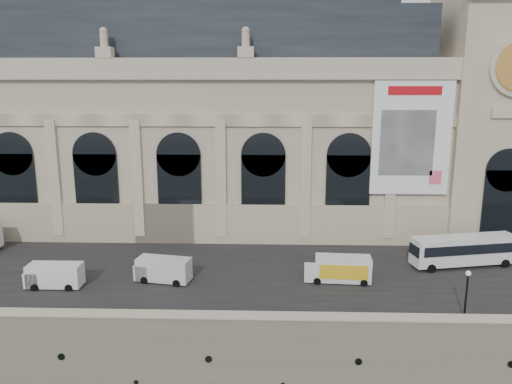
% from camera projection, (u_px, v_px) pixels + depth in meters
% --- Properties ---
extents(quay, '(160.00, 70.00, 6.00)m').
position_uv_depth(quay, '(224.00, 235.00, 74.43)').
color(quay, '#796F5D').
rests_on(quay, ground).
extents(street, '(160.00, 24.00, 0.06)m').
position_uv_depth(street, '(206.00, 267.00, 53.29)').
color(street, '#2D2D2D').
rests_on(street, quay).
extents(parapet, '(160.00, 1.40, 1.21)m').
position_uv_depth(parapet, '(184.00, 321.00, 40.09)').
color(parapet, '#796F5D').
rests_on(parapet, quay).
extents(museum, '(69.00, 18.70, 29.10)m').
position_uv_depth(museum, '(175.00, 125.00, 66.93)').
color(museum, beige).
rests_on(museum, quay).
extents(clock_pavilion, '(13.00, 14.72, 36.70)m').
position_uv_depth(clock_pavilion, '(489.00, 98.00, 62.07)').
color(clock_pavilion, beige).
rests_on(clock_pavilion, quay).
extents(bus_right, '(11.59, 4.60, 3.35)m').
position_uv_depth(bus_right, '(463.00, 250.00, 53.10)').
color(bus_right, silver).
rests_on(bus_right, quay).
extents(van_b, '(5.72, 3.03, 2.42)m').
position_uv_depth(van_b, '(161.00, 269.00, 49.28)').
color(van_b, silver).
rests_on(van_b, quay).
extents(van_c, '(5.27, 2.22, 2.34)m').
position_uv_depth(van_c, '(52.00, 275.00, 47.87)').
color(van_c, white).
rests_on(van_c, quay).
extents(box_truck, '(6.59, 2.64, 2.61)m').
position_uv_depth(box_truck, '(339.00, 269.00, 49.17)').
color(box_truck, silver).
rests_on(box_truck, quay).
extents(lamp_right, '(0.44, 0.44, 4.31)m').
position_uv_depth(lamp_right, '(466.00, 296.00, 41.14)').
color(lamp_right, black).
rests_on(lamp_right, quay).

